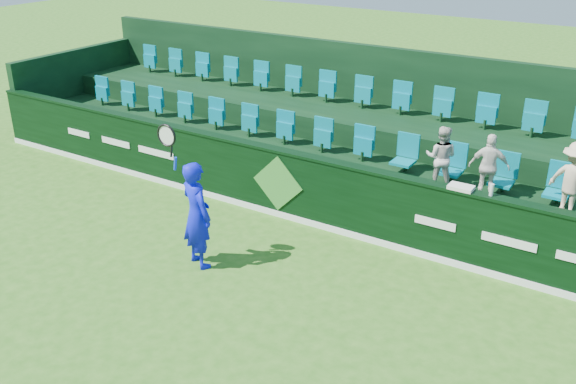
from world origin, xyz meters
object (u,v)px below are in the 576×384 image
Objects in this scene: tennis_player at (196,214)px; towel at (461,187)px; spectator_middle at (489,167)px; spectator_left at (441,157)px; spectator_right at (573,180)px; drinks_bottle at (492,190)px.

towel is (3.56, 2.30, 0.46)m from tennis_player.
towel is (-0.12, -1.12, -0.00)m from spectator_middle.
spectator_left is 2.98× the size of towel.
spectator_middle is 1.36m from spectator_right.
towel is at bearing 32.91° from tennis_player.
tennis_player reaches higher than drinks_bottle.
spectator_left is at bearing 50.57° from tennis_player.
spectator_right is at bearing 37.30° from towel.
tennis_player reaches higher than spectator_left.
drinks_bottle is (0.36, -1.12, 0.06)m from spectator_middle.
tennis_player is 1.90× the size of spectator_right.
drinks_bottle is at bearing 68.77° from spectator_right.
spectator_left is at bearing 123.54° from towel.
spectator_middle is at bearing 169.88° from spectator_left.
spectator_right is (2.21, 0.00, 0.06)m from spectator_left.
spectator_right reaches higher than spectator_left.
towel is 0.48m from drinks_bottle.
tennis_player is at bearing -150.30° from drinks_bottle.
spectator_left is 5.92× the size of drinks_bottle.
spectator_right is (5.03, 3.42, 0.51)m from tennis_player.
spectator_right reaches higher than spectator_middle.
towel is at bearing 180.00° from drinks_bottle.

